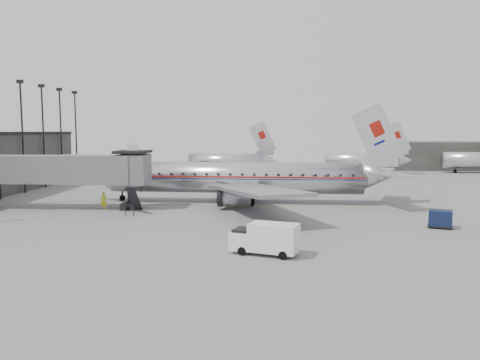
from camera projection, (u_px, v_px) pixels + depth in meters
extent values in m
plane|color=slate|center=(212.00, 216.00, 46.61)|extent=(160.00, 160.00, 0.00)
cube|color=#34322F|center=(444.00, 155.00, 103.49)|extent=(30.00, 12.00, 6.00)
cube|color=gold|center=(244.00, 206.00, 52.41)|extent=(60.00, 0.15, 0.01)
cube|color=#5C5F61|center=(15.00, 169.00, 50.90)|extent=(12.00, 2.80, 3.00)
cube|color=#5C5F61|center=(96.00, 169.00, 50.42)|extent=(8.00, 3.00, 3.10)
cube|color=#5C5F61|center=(133.00, 169.00, 50.61)|extent=(3.20, 3.60, 3.20)
cube|color=black|center=(133.00, 152.00, 50.41)|extent=(3.40, 3.80, 0.30)
cube|color=white|center=(133.00, 147.00, 50.35)|extent=(1.20, 0.15, 0.80)
cylinder|color=black|center=(130.00, 196.00, 50.53)|extent=(0.56, 0.56, 2.80)
cube|color=black|center=(130.00, 206.00, 50.64)|extent=(1.60, 2.20, 0.70)
cylinder|color=black|center=(128.00, 208.00, 49.66)|extent=(0.30, 0.60, 0.60)
cylinder|color=black|center=(133.00, 205.00, 51.64)|extent=(0.30, 0.60, 0.60)
cube|color=black|center=(134.00, 199.00, 48.18)|extent=(0.90, 3.20, 2.90)
cylinder|color=black|center=(23.00, 138.00, 63.16)|extent=(0.24, 0.24, 15.00)
cube|color=black|center=(20.00, 82.00, 62.37)|extent=(0.90, 0.25, 0.50)
cylinder|color=black|center=(44.00, 137.00, 69.12)|extent=(0.24, 0.24, 15.00)
cube|color=black|center=(41.00, 86.00, 68.33)|extent=(0.90, 0.25, 0.50)
cylinder|color=black|center=(61.00, 137.00, 75.08)|extent=(0.24, 0.24, 15.00)
cube|color=black|center=(59.00, 89.00, 74.29)|extent=(0.90, 0.25, 0.50)
cylinder|color=black|center=(76.00, 136.00, 81.04)|extent=(0.24, 0.24, 15.00)
cube|color=black|center=(74.00, 92.00, 80.25)|extent=(0.90, 0.25, 0.50)
cylinder|color=silver|center=(226.00, 162.00, 88.15)|extent=(14.00, 3.20, 3.20)
cube|color=silver|center=(263.00, 138.00, 87.32)|extent=(5.17, 0.26, 6.52)
cylinder|color=black|center=(203.00, 173.00, 88.61)|extent=(0.24, 0.24, 1.00)
cylinder|color=silver|center=(361.00, 161.00, 90.75)|extent=(14.00, 3.20, 3.20)
cube|color=silver|center=(398.00, 138.00, 89.92)|extent=(5.17, 0.26, 6.52)
cylinder|color=black|center=(338.00, 172.00, 91.21)|extent=(0.24, 0.24, 1.00)
cylinder|color=silver|center=(479.00, 160.00, 93.45)|extent=(14.00, 3.20, 3.20)
cylinder|color=black|center=(455.00, 170.00, 93.91)|extent=(0.24, 0.24, 1.00)
cylinder|color=silver|center=(235.00, 178.00, 55.14)|extent=(29.71, 4.88, 3.65)
cone|color=silver|center=(102.00, 176.00, 56.68)|extent=(3.11, 3.77, 3.65)
cone|color=silver|center=(379.00, 176.00, 53.54)|extent=(4.09, 3.63, 3.47)
cube|color=#97140B|center=(235.00, 175.00, 55.12)|extent=(29.71, 4.93, 0.18)
cube|color=#0A1759|center=(235.00, 177.00, 55.14)|extent=(29.71, 4.93, 0.10)
cube|color=silver|center=(378.00, 136.00, 53.09)|extent=(6.06, 0.55, 7.58)
cube|color=gray|center=(264.00, 173.00, 63.68)|extent=(11.87, 16.54, 1.17)
cube|color=gray|center=(256.00, 190.00, 46.11)|extent=(10.85, 16.66, 1.17)
cylinder|color=gray|center=(243.00, 185.00, 60.33)|extent=(3.44, 2.21, 2.07)
cylinder|color=gray|center=(235.00, 197.00, 50.18)|extent=(3.44, 2.21, 2.07)
cylinder|color=black|center=(122.00, 195.00, 56.69)|extent=(0.20, 0.20, 1.28)
cylinder|color=black|center=(253.00, 194.00, 57.73)|extent=(0.26, 0.26, 1.38)
cylinder|color=black|center=(253.00, 196.00, 57.76)|extent=(1.00, 0.39, 0.99)
cylinder|color=black|center=(250.00, 200.00, 52.66)|extent=(0.26, 0.26, 1.38)
cylinder|color=black|center=(250.00, 202.00, 52.68)|extent=(1.00, 0.39, 0.99)
cube|color=white|center=(274.00, 238.00, 31.83)|extent=(3.70, 2.79, 1.91)
cube|color=white|center=(243.00, 240.00, 32.71)|extent=(1.94, 2.11, 1.28)
cube|color=black|center=(243.00, 232.00, 32.66)|extent=(1.54, 1.82, 0.55)
cylinder|color=black|center=(242.00, 251.00, 31.92)|extent=(0.63, 0.40, 0.58)
cylinder|color=black|center=(251.00, 246.00, 33.43)|extent=(0.63, 0.40, 0.58)
cylinder|color=black|center=(283.00, 255.00, 30.83)|extent=(0.63, 0.40, 0.58)
cylinder|color=black|center=(290.00, 250.00, 32.34)|extent=(0.63, 0.40, 0.58)
cube|color=#0D1636|center=(440.00, 218.00, 40.82)|extent=(2.29, 2.01, 1.34)
cube|color=black|center=(440.00, 226.00, 40.90)|extent=(2.41, 2.13, 0.11)
cylinder|color=black|center=(430.00, 227.00, 40.68)|extent=(0.31, 0.21, 0.29)
cylinder|color=black|center=(450.00, 228.00, 40.08)|extent=(0.31, 0.21, 0.29)
cylinder|color=black|center=(431.00, 224.00, 41.73)|extent=(0.31, 0.21, 0.29)
cylinder|color=black|center=(449.00, 226.00, 41.12)|extent=(0.31, 0.21, 0.29)
imported|color=#BBC717|center=(104.00, 201.00, 50.12)|extent=(0.72, 0.49, 1.93)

